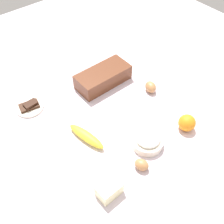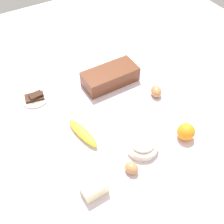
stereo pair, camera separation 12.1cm
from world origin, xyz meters
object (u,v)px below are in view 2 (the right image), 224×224
(orange_fruit, at_px, (186,132))
(egg_beside_bowl, at_px, (131,168))
(butter_block, at_px, (94,188))
(egg_near_butter, at_px, (156,91))
(flour_bowl, at_px, (142,144))
(chocolate_plate, at_px, (35,98))
(banana, at_px, (83,133))
(loaf_pan, at_px, (110,76))

(orange_fruit, height_order, egg_beside_bowl, orange_fruit)
(butter_block, bearing_deg, egg_near_butter, 30.07)
(butter_block, distance_m, egg_near_butter, 0.58)
(flour_bowl, xyz_separation_m, egg_beside_bowl, (-0.10, -0.07, -0.01))
(chocolate_plate, bearing_deg, banana, -72.30)
(flour_bowl, bearing_deg, loaf_pan, 77.38)
(egg_beside_bowl, bearing_deg, loaf_pan, 68.55)
(flour_bowl, xyz_separation_m, egg_near_butter, (0.24, 0.22, -0.00))
(loaf_pan, xyz_separation_m, orange_fruit, (0.10, -0.47, -0.00))
(banana, xyz_separation_m, egg_near_butter, (0.42, 0.04, 0.01))
(banana, bearing_deg, egg_near_butter, 5.31)
(egg_near_butter, bearing_deg, butter_block, -149.93)
(loaf_pan, distance_m, banana, 0.36)
(orange_fruit, bearing_deg, egg_beside_bowl, -176.19)
(banana, bearing_deg, egg_beside_bowl, -71.12)
(butter_block, distance_m, chocolate_plate, 0.57)
(chocolate_plate, bearing_deg, egg_beside_bowl, -71.78)
(banana, relative_size, chocolate_plate, 1.46)
(loaf_pan, xyz_separation_m, egg_beside_bowl, (-0.19, -0.49, -0.02))
(orange_fruit, distance_m, egg_beside_bowl, 0.29)
(loaf_pan, height_order, egg_beside_bowl, loaf_pan)
(egg_near_butter, relative_size, chocolate_plate, 0.53)
(flour_bowl, relative_size, butter_block, 1.48)
(chocolate_plate, bearing_deg, orange_fruit, -49.08)
(butter_block, bearing_deg, flour_bowl, 14.40)
(orange_fruit, distance_m, butter_block, 0.45)
(egg_near_butter, xyz_separation_m, egg_beside_bowl, (-0.34, -0.29, -0.00))
(flour_bowl, distance_m, butter_block, 0.27)
(flour_bowl, distance_m, orange_fruit, 0.20)
(banana, height_order, butter_block, butter_block)
(butter_block, bearing_deg, banana, 72.55)
(loaf_pan, height_order, flour_bowl, loaf_pan)
(loaf_pan, relative_size, butter_block, 3.12)
(butter_block, relative_size, egg_beside_bowl, 1.53)
(flour_bowl, xyz_separation_m, banana, (-0.18, 0.18, -0.01))
(flour_bowl, height_order, orange_fruit, orange_fruit)
(flour_bowl, height_order, banana, flour_bowl)
(orange_fruit, xyz_separation_m, egg_beside_bowl, (-0.29, -0.02, -0.02))
(loaf_pan, distance_m, orange_fruit, 0.48)
(banana, distance_m, egg_near_butter, 0.43)
(flour_bowl, distance_m, egg_beside_bowl, 0.12)
(orange_fruit, relative_size, egg_beside_bowl, 1.29)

